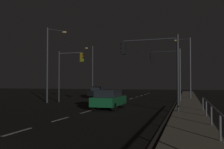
# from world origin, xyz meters

# --- Properties ---
(ground_plane) EXTENTS (112.00, 112.00, 0.00)m
(ground_plane) POSITION_xyz_m (0.00, 17.50, 0.00)
(ground_plane) COLOR black
(ground_plane) RESTS_ON ground
(sidewalk_right) EXTENTS (2.20, 77.00, 0.14)m
(sidewalk_right) POSITION_xyz_m (7.30, 17.50, 0.07)
(sidewalk_right) COLOR gray
(sidewalk_right) RESTS_ON ground
(lane_markings_center) EXTENTS (0.14, 50.00, 0.01)m
(lane_markings_center) POSITION_xyz_m (0.00, 21.00, 0.01)
(lane_markings_center) COLOR silver
(lane_markings_center) RESTS_ON ground
(lane_edge_line) EXTENTS (0.14, 53.00, 0.01)m
(lane_edge_line) POSITION_xyz_m (5.95, 22.50, 0.01)
(lane_edge_line) COLOR silver
(lane_edge_line) RESTS_ON ground
(car) EXTENTS (1.84, 4.41, 1.57)m
(car) POSITION_xyz_m (1.05, 15.36, 0.82)
(car) COLOR #14592D
(car) RESTS_ON ground
(car_oncoming) EXTENTS (2.08, 4.50, 1.57)m
(car_oncoming) POSITION_xyz_m (-4.80, 29.63, 0.82)
(car_oncoming) COLOR black
(car_oncoming) RESTS_ON ground
(traffic_light_mid_right) EXTENTS (4.32, 0.54, 5.40)m
(traffic_light_mid_right) POSITION_xyz_m (4.69, 14.09, 3.97)
(traffic_light_mid_right) COLOR #2D3033
(traffic_light_mid_right) RESTS_ON sidewalk_right
(traffic_light_far_left) EXTENTS (3.11, 0.43, 5.60)m
(traffic_light_far_left) POSITION_xyz_m (-5.18, 20.97, 3.89)
(traffic_light_far_left) COLOR #2D3033
(traffic_light_far_left) RESTS_ON ground
(traffic_light_far_center) EXTENTS (3.32, 0.64, 5.64)m
(traffic_light_far_center) POSITION_xyz_m (5.07, 24.06, 4.07)
(traffic_light_far_center) COLOR #4C4C51
(traffic_light_far_center) RESTS_ON sidewalk_right
(street_lamp_corner) EXTENTS (2.13, 0.60, 7.71)m
(street_lamp_corner) POSITION_xyz_m (7.23, 29.52, 4.76)
(street_lamp_corner) COLOR #4C4C51
(street_lamp_corner) RESTS_ON sidewalk_right
(street_lamp_mid_block) EXTENTS (1.58, 0.67, 7.92)m
(street_lamp_mid_block) POSITION_xyz_m (-7.43, 33.82, 4.68)
(street_lamp_mid_block) COLOR #38383D
(street_lamp_mid_block) RESTS_ON ground
(street_lamp_across_street) EXTENTS (1.51, 1.90, 7.99)m
(street_lamp_across_street) POSITION_xyz_m (-6.88, 19.93, 4.78)
(street_lamp_across_street) COLOR #38383D
(street_lamp_across_street) RESTS_ON ground
(barrier_fence) EXTENTS (0.09, 17.38, 0.98)m
(barrier_fence) POSITION_xyz_m (8.25, 6.64, 0.89)
(barrier_fence) COLOR #59595E
(barrier_fence) RESTS_ON sidewalk_right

